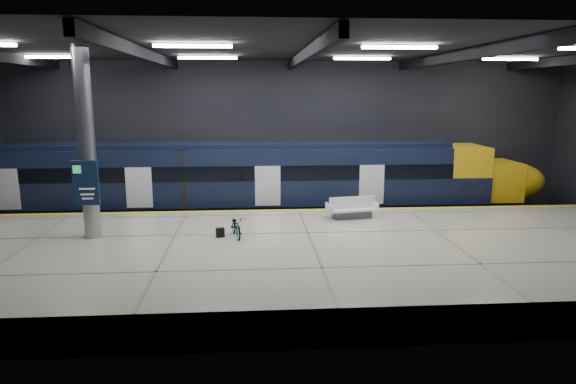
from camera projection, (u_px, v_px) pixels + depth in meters
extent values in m
plane|color=black|center=(305.00, 252.00, 20.78)|extent=(30.00, 30.00, 0.00)
cube|color=black|center=(290.00, 137.00, 27.85)|extent=(30.00, 0.10, 8.00)
cube|color=black|center=(341.00, 194.00, 12.18)|extent=(30.00, 0.10, 8.00)
cube|color=black|center=(306.00, 48.00, 19.25)|extent=(30.00, 16.00, 0.10)
cube|color=black|center=(144.00, 54.00, 18.87)|extent=(0.25, 16.00, 0.40)
cube|color=black|center=(306.00, 55.00, 19.30)|extent=(0.25, 16.00, 0.40)
cube|color=black|center=(461.00, 56.00, 19.72)|extent=(0.25, 16.00, 0.40)
cube|color=white|center=(193.00, 46.00, 17.03)|extent=(2.60, 0.18, 0.10)
cube|color=white|center=(399.00, 47.00, 17.53)|extent=(2.60, 0.18, 0.10)
cube|color=white|center=(46.00, 57.00, 22.41)|extent=(2.60, 0.18, 0.10)
cube|color=white|center=(208.00, 58.00, 22.91)|extent=(2.60, 0.18, 0.10)
cube|color=white|center=(362.00, 58.00, 23.40)|extent=(2.60, 0.18, 0.10)
cube|color=white|center=(510.00, 59.00, 23.89)|extent=(2.60, 0.18, 0.10)
cube|color=beige|center=(312.00, 259.00, 18.23)|extent=(30.00, 11.00, 1.10)
cube|color=gold|center=(299.00, 210.00, 23.26)|extent=(30.00, 0.40, 0.01)
cube|color=gray|center=(295.00, 221.00, 25.45)|extent=(30.00, 0.08, 0.16)
cube|color=gray|center=(292.00, 214.00, 26.86)|extent=(30.00, 0.08, 0.16)
cube|color=black|center=(207.00, 210.00, 25.75)|extent=(24.00, 2.58, 0.80)
cube|color=black|center=(206.00, 175.00, 25.41)|extent=(24.00, 2.80, 2.75)
cube|color=black|center=(205.00, 145.00, 25.13)|extent=(24.00, 2.30, 0.24)
cube|color=black|center=(204.00, 174.00, 23.98)|extent=(24.00, 0.04, 0.70)
cube|color=white|center=(268.00, 186.00, 24.30)|extent=(1.20, 0.05, 1.90)
cube|color=yellow|center=(461.00, 172.00, 26.33)|extent=(2.00, 2.80, 2.75)
ellipsoid|color=yellow|center=(509.00, 181.00, 26.60)|extent=(3.60, 2.52, 1.90)
cube|color=black|center=(467.00, 169.00, 26.32)|extent=(1.60, 2.38, 0.80)
cube|color=#595B60|center=(352.00, 214.00, 21.83)|extent=(1.70, 0.80, 0.31)
cube|color=white|center=(352.00, 209.00, 21.79)|extent=(2.16, 1.22, 0.08)
cube|color=white|center=(352.00, 203.00, 21.73)|extent=(2.02, 0.45, 0.51)
cube|color=white|center=(329.00, 208.00, 21.51)|extent=(0.22, 0.86, 0.31)
cube|color=white|center=(374.00, 205.00, 22.02)|extent=(0.22, 0.86, 0.31)
imported|color=#99999E|center=(236.00, 226.00, 18.95)|extent=(0.85, 1.63, 0.81)
cube|color=black|center=(220.00, 232.00, 18.95)|extent=(0.34, 0.26, 0.35)
cylinder|color=#9EA0A5|center=(87.00, 144.00, 18.37)|extent=(0.60, 0.60, 6.90)
cube|color=#11203E|center=(86.00, 183.00, 18.22)|extent=(0.90, 0.12, 1.60)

